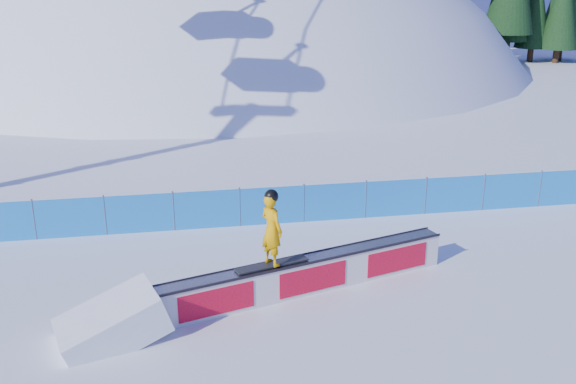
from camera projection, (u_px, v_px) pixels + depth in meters
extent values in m
plane|color=white|center=(300.00, 290.00, 15.79)|extent=(160.00, 160.00, 0.00)
sphere|color=white|center=(214.00, 256.00, 60.74)|extent=(64.00, 64.00, 64.00)
cylinder|color=black|center=(487.00, 12.00, 52.89)|extent=(0.50, 0.50, 1.40)
cylinder|color=black|center=(501.00, 35.00, 54.27)|extent=(0.50, 0.50, 1.40)
cylinder|color=black|center=(550.00, 57.00, 54.66)|extent=(0.50, 0.50, 1.40)
cone|color=black|center=(557.00, 6.00, 53.29)|extent=(3.17, 3.17, 7.20)
cylinder|color=black|center=(518.00, 50.00, 59.36)|extent=(0.50, 0.50, 1.40)
cylinder|color=black|center=(536.00, 47.00, 61.53)|extent=(0.50, 0.50, 1.40)
cone|color=black|center=(542.00, 1.00, 60.13)|extent=(3.27, 3.27, 7.44)
cube|color=blue|center=(272.00, 206.00, 19.79)|extent=(22.00, 0.03, 1.20)
cylinder|color=#3D4B6E|center=(34.00, 219.00, 18.61)|extent=(0.05, 0.05, 1.30)
cylinder|color=#3D4B6E|center=(105.00, 214.00, 18.94)|extent=(0.05, 0.05, 1.30)
cylinder|color=#3D4B6E|center=(174.00, 210.00, 19.27)|extent=(0.05, 0.05, 1.30)
cylinder|color=#3D4B6E|center=(240.00, 206.00, 19.60)|extent=(0.05, 0.05, 1.30)
cylinder|color=#3D4B6E|center=(304.00, 202.00, 19.94)|extent=(0.05, 0.05, 1.30)
cylinder|color=#3D4B6E|center=(366.00, 199.00, 20.27)|extent=(0.05, 0.05, 1.30)
cylinder|color=#3D4B6E|center=(426.00, 195.00, 20.60)|extent=(0.05, 0.05, 1.30)
cylinder|color=#3D4B6E|center=(484.00, 191.00, 20.93)|extent=(0.05, 0.05, 1.30)
cylinder|color=#3D4B6E|center=(540.00, 188.00, 21.26)|extent=(0.05, 0.05, 1.30)
cube|color=silver|center=(308.00, 275.00, 15.63)|extent=(7.42, 2.63, 0.85)
cube|color=#9597A2|center=(309.00, 259.00, 15.48)|extent=(7.35, 2.63, 0.04)
cube|color=black|center=(314.00, 262.00, 15.26)|extent=(7.29, 2.20, 0.06)
cube|color=black|center=(304.00, 254.00, 15.69)|extent=(7.29, 2.20, 0.06)
cube|color=red|center=(313.00, 279.00, 15.42)|extent=(6.92, 2.08, 0.64)
cube|color=red|center=(304.00, 271.00, 15.83)|extent=(6.92, 2.08, 0.64)
cube|color=black|center=(272.00, 264.00, 15.05)|extent=(1.81, 0.82, 0.03)
imported|color=#DB9903|center=(272.00, 229.00, 14.76)|extent=(0.69, 0.76, 1.74)
sphere|color=black|center=(271.00, 196.00, 14.49)|extent=(0.32, 0.32, 0.32)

